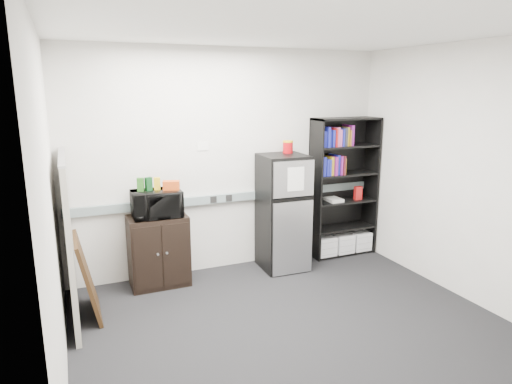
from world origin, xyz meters
The scene contains 18 objects.
floor centered at (0.00, 0.00, 0.00)m, with size 4.00×4.00×0.00m, color black.
wall_back centered at (0.00, 1.75, 1.35)m, with size 4.00×0.02×2.70m, color silver.
wall_right centered at (2.00, 0.00, 1.35)m, with size 0.02×3.50×2.70m, color silver.
wall_left centered at (-2.00, 0.00, 1.35)m, with size 0.02×3.50×2.70m, color silver.
ceiling centered at (0.00, 0.00, 2.70)m, with size 4.00×3.50×0.02m, color white.
electrical_raceway centered at (0.00, 1.72, 0.90)m, with size 3.92×0.05×0.10m, color slate.
wall_note centered at (-0.35, 1.74, 1.55)m, with size 0.14×0.00×0.10m, color white.
bookshelf centered at (1.53, 1.57, 0.91)m, with size 0.90×0.34×1.85m.
cubicle_partition centered at (-1.90, 1.08, 0.81)m, with size 0.06×1.30×1.62m.
cabinet centered at (-0.98, 1.50, 0.41)m, with size 0.66×0.44×0.82m.
microwave centered at (-0.98, 1.48, 0.97)m, with size 0.54×0.36×0.30m, color black.
snack_box_a centered at (-1.13, 1.52, 1.19)m, with size 0.07×0.05×0.15m, color #235819.
snack_box_b centered at (-1.05, 1.52, 1.19)m, with size 0.07×0.05×0.15m, color #0C3515.
snack_box_c centered at (-0.95, 1.52, 1.19)m, with size 0.07×0.05×0.14m, color gold.
snack_bag centered at (-0.81, 1.47, 1.17)m, with size 0.18×0.10×0.10m, color #BC4212.
refrigerator centered at (0.56, 1.42, 0.72)m, with size 0.56×0.58×1.44m.
coffee_can centered at (0.68, 1.55, 1.53)m, with size 0.13×0.13×0.17m.
framed_poster centered at (-1.77, 1.04, 0.41)m, with size 0.20×0.65×0.82m.
Camera 1 is at (-1.87, -3.47, 2.23)m, focal length 32.00 mm.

